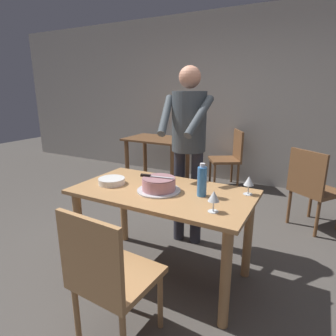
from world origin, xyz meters
name	(u,v)px	position (x,y,z in m)	size (l,w,h in m)	color
ground_plane	(163,272)	(0.00, 0.00, 0.00)	(14.00, 14.00, 0.00)	#4C4742
back_wall	(250,100)	(0.00, 2.83, 1.35)	(10.00, 0.12, 2.70)	#BCB7AD
main_dining_table	(162,206)	(0.00, 0.00, 0.62)	(1.40, 0.76, 0.75)	tan
cake_on_platter	(159,185)	(-0.02, -0.03, 0.80)	(0.34, 0.34, 0.11)	silver
cake_knife	(150,176)	(-0.09, -0.04, 0.87)	(0.27, 0.06, 0.02)	silver
plate_stack	(112,181)	(-0.45, -0.07, 0.78)	(0.22, 0.22, 0.05)	white
wine_glass_near	(214,197)	(0.49, -0.20, 0.85)	(0.08, 0.08, 0.14)	silver
wine_glass_far	(249,181)	(0.61, 0.23, 0.85)	(0.08, 0.08, 0.14)	silver
water_bottle	(202,181)	(0.32, 0.04, 0.86)	(0.07, 0.07, 0.25)	#387AC6
person_cutting_cake	(188,138)	(-0.05, 0.59, 1.08)	(0.47, 0.56, 1.72)	#2D2D38
chair_near_side	(109,275)	(0.07, -0.76, 0.49)	(0.46, 0.46, 0.90)	tan
background_table	(157,148)	(-1.30, 2.13, 0.58)	(1.00, 0.70, 0.74)	brown
background_chair_0	(312,186)	(1.04, 1.50, 0.49)	(0.61, 0.61, 0.90)	brown
background_chair_1	(229,156)	(-0.18, 2.47, 0.49)	(0.60, 0.60, 0.90)	brown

